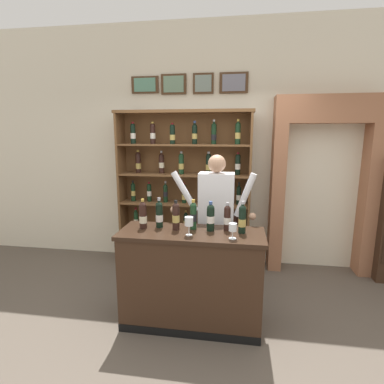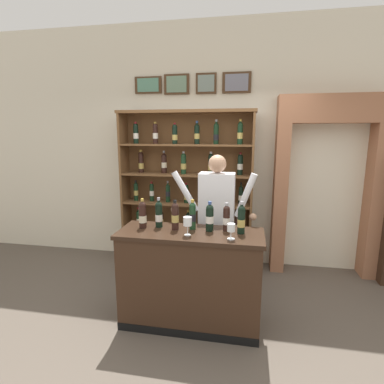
{
  "view_description": "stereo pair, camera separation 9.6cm",
  "coord_description": "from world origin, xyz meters",
  "px_view_note": "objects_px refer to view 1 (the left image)",
  "views": [
    {
      "loc": [
        0.37,
        -2.75,
        1.92
      ],
      "look_at": [
        -0.11,
        0.33,
        1.3
      ],
      "focal_mm": 28.25,
      "sensor_mm": 36.0,
      "label": 1
    },
    {
      "loc": [
        0.46,
        -2.74,
        1.92
      ],
      "look_at": [
        -0.11,
        0.33,
        1.3
      ],
      "focal_mm": 28.25,
      "sensor_mm": 36.0,
      "label": 2
    }
  ],
  "objects_px": {
    "tasting_bottle_bianco": "(143,215)",
    "tasting_bottle_riserva": "(242,219)",
    "shopkeeper": "(216,213)",
    "tasting_bottle_prosecco": "(211,217)",
    "wine_shelf": "(184,186)",
    "tasting_counter": "(191,278)",
    "tasting_bottle_vin_santo": "(176,216)",
    "tasting_bottle_chianti": "(193,215)",
    "wine_glass_center": "(233,228)",
    "tasting_bottle_super_tuscan": "(159,214)",
    "wine_glass_right": "(189,222)",
    "tasting_bottle_rosso": "(227,217)"
  },
  "relations": [
    {
      "from": "tasting_bottle_super_tuscan",
      "to": "wine_glass_right",
      "type": "height_order",
      "value": "tasting_bottle_super_tuscan"
    },
    {
      "from": "shopkeeper",
      "to": "wine_glass_right",
      "type": "height_order",
      "value": "shopkeeper"
    },
    {
      "from": "tasting_bottle_riserva",
      "to": "wine_shelf",
      "type": "bearing_deg",
      "value": 121.03
    },
    {
      "from": "tasting_counter",
      "to": "wine_glass_center",
      "type": "height_order",
      "value": "wine_glass_center"
    },
    {
      "from": "tasting_counter",
      "to": "tasting_bottle_bianco",
      "type": "bearing_deg",
      "value": 174.58
    },
    {
      "from": "tasting_bottle_super_tuscan",
      "to": "tasting_bottle_vin_santo",
      "type": "height_order",
      "value": "tasting_bottle_super_tuscan"
    },
    {
      "from": "tasting_bottle_super_tuscan",
      "to": "tasting_bottle_vin_santo",
      "type": "bearing_deg",
      "value": -16.26
    },
    {
      "from": "tasting_bottle_rosso",
      "to": "wine_glass_center",
      "type": "relative_size",
      "value": 1.93
    },
    {
      "from": "tasting_bottle_rosso",
      "to": "tasting_bottle_riserva",
      "type": "distance_m",
      "value": 0.16
    },
    {
      "from": "shopkeeper",
      "to": "wine_glass_right",
      "type": "distance_m",
      "value": 0.65
    },
    {
      "from": "tasting_bottle_vin_santo",
      "to": "tasting_bottle_chianti",
      "type": "distance_m",
      "value": 0.17
    },
    {
      "from": "wine_shelf",
      "to": "tasting_bottle_rosso",
      "type": "xyz_separation_m",
      "value": [
        0.65,
        -1.27,
        -0.07
      ]
    },
    {
      "from": "tasting_counter",
      "to": "wine_shelf",
      "type": "bearing_deg",
      "value": 102.93
    },
    {
      "from": "tasting_bottle_vin_santo",
      "to": "shopkeeper",
      "type": "bearing_deg",
      "value": 52.37
    },
    {
      "from": "tasting_bottle_bianco",
      "to": "wine_glass_center",
      "type": "distance_m",
      "value": 0.91
    },
    {
      "from": "tasting_bottle_super_tuscan",
      "to": "wine_glass_right",
      "type": "distance_m",
      "value": 0.39
    },
    {
      "from": "wine_shelf",
      "to": "tasting_bottle_bianco",
      "type": "bearing_deg",
      "value": -97.82
    },
    {
      "from": "tasting_bottle_bianco",
      "to": "wine_shelf",
      "type": "bearing_deg",
      "value": 82.18
    },
    {
      "from": "wine_shelf",
      "to": "tasting_bottle_bianco",
      "type": "xyz_separation_m",
      "value": [
        -0.18,
        -1.32,
        -0.07
      ]
    },
    {
      "from": "tasting_counter",
      "to": "tasting_bottle_bianco",
      "type": "distance_m",
      "value": 0.8
    },
    {
      "from": "wine_shelf",
      "to": "tasting_bottle_chianti",
      "type": "height_order",
      "value": "wine_shelf"
    },
    {
      "from": "shopkeeper",
      "to": "tasting_bottle_prosecco",
      "type": "bearing_deg",
      "value": -92.53
    },
    {
      "from": "tasting_bottle_vin_santo",
      "to": "tasting_bottle_riserva",
      "type": "height_order",
      "value": "tasting_bottle_riserva"
    },
    {
      "from": "tasting_bottle_prosecco",
      "to": "wine_glass_right",
      "type": "bearing_deg",
      "value": -137.8
    },
    {
      "from": "tasting_bottle_bianco",
      "to": "wine_glass_center",
      "type": "bearing_deg",
      "value": -11.41
    },
    {
      "from": "tasting_bottle_vin_santo",
      "to": "wine_glass_center",
      "type": "xyz_separation_m",
      "value": [
        0.56,
        -0.18,
        -0.04
      ]
    },
    {
      "from": "wine_glass_right",
      "to": "shopkeeper",
      "type": "bearing_deg",
      "value": 71.45
    },
    {
      "from": "tasting_counter",
      "to": "tasting_bottle_riserva",
      "type": "relative_size",
      "value": 4.53
    },
    {
      "from": "tasting_bottle_vin_santo",
      "to": "tasting_bottle_chianti",
      "type": "xyz_separation_m",
      "value": [
        0.17,
        0.04,
        0.0
      ]
    },
    {
      "from": "wine_shelf",
      "to": "shopkeeper",
      "type": "height_order",
      "value": "wine_shelf"
    },
    {
      "from": "wine_shelf",
      "to": "tasting_bottle_prosecco",
      "type": "height_order",
      "value": "wine_shelf"
    },
    {
      "from": "wine_shelf",
      "to": "tasting_bottle_chianti",
      "type": "xyz_separation_m",
      "value": [
        0.32,
        -1.28,
        -0.06
      ]
    },
    {
      "from": "tasting_bottle_super_tuscan",
      "to": "tasting_bottle_chianti",
      "type": "height_order",
      "value": "tasting_bottle_super_tuscan"
    },
    {
      "from": "wine_shelf",
      "to": "tasting_bottle_rosso",
      "type": "height_order",
      "value": "wine_shelf"
    },
    {
      "from": "tasting_counter",
      "to": "shopkeeper",
      "type": "distance_m",
      "value": 0.78
    },
    {
      "from": "tasting_bottle_bianco",
      "to": "tasting_bottle_vin_santo",
      "type": "height_order",
      "value": "tasting_bottle_bianco"
    },
    {
      "from": "tasting_bottle_bianco",
      "to": "tasting_bottle_riserva",
      "type": "relative_size",
      "value": 0.96
    },
    {
      "from": "wine_shelf",
      "to": "tasting_counter",
      "type": "bearing_deg",
      "value": -77.07
    },
    {
      "from": "tasting_bottle_prosecco",
      "to": "tasting_bottle_vin_santo",
      "type": "bearing_deg",
      "value": -176.22
    },
    {
      "from": "wine_shelf",
      "to": "tasting_counter",
      "type": "height_order",
      "value": "wine_shelf"
    },
    {
      "from": "tasting_counter",
      "to": "tasting_bottle_chianti",
      "type": "height_order",
      "value": "tasting_bottle_chianti"
    },
    {
      "from": "wine_shelf",
      "to": "tasting_bottle_riserva",
      "type": "relative_size",
      "value": 7.12
    },
    {
      "from": "tasting_bottle_vin_santo",
      "to": "tasting_bottle_riserva",
      "type": "distance_m",
      "value": 0.64
    },
    {
      "from": "tasting_bottle_rosso",
      "to": "tasting_bottle_riserva",
      "type": "relative_size",
      "value": 0.9
    },
    {
      "from": "wine_glass_center",
      "to": "wine_glass_right",
      "type": "bearing_deg",
      "value": 175.31
    },
    {
      "from": "tasting_counter",
      "to": "tasting_bottle_super_tuscan",
      "type": "xyz_separation_m",
      "value": [
        -0.34,
        0.1,
        0.62
      ]
    },
    {
      "from": "tasting_bottle_chianti",
      "to": "tasting_bottle_prosecco",
      "type": "bearing_deg",
      "value": -7.02
    },
    {
      "from": "tasting_bottle_chianti",
      "to": "tasting_bottle_prosecco",
      "type": "distance_m",
      "value": 0.17
    },
    {
      "from": "tasting_bottle_super_tuscan",
      "to": "tasting_bottle_prosecco",
      "type": "height_order",
      "value": "tasting_bottle_super_tuscan"
    },
    {
      "from": "shopkeeper",
      "to": "tasting_bottle_super_tuscan",
      "type": "xyz_separation_m",
      "value": [
        -0.54,
        -0.41,
        0.07
      ]
    }
  ]
}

